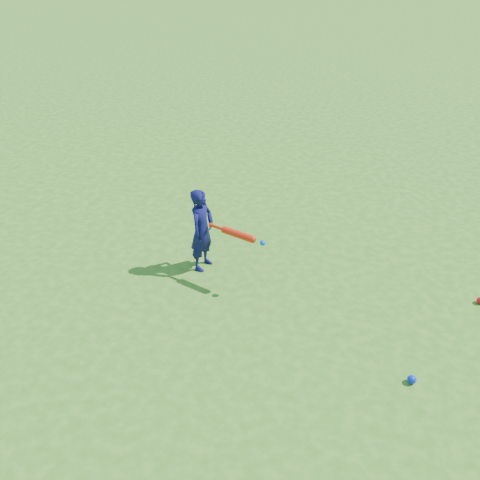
{
  "coord_description": "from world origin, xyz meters",
  "views": [
    {
      "loc": [
        1.61,
        -5.05,
        3.49
      ],
      "look_at": [
        0.02,
        -0.56,
        0.52
      ],
      "focal_mm": 40.0,
      "sensor_mm": 36.0,
      "label": 1
    }
  ],
  "objects": [
    {
      "name": "ground_ball_red",
      "position": [
        2.5,
        -0.11,
        0.04
      ],
      "size": [
        0.07,
        0.07,
        0.07
      ],
      "primitive_type": "sphere",
      "color": "red",
      "rests_on": "ground"
    },
    {
      "name": "bat_swing",
      "position": [
        0.04,
        -0.61,
        0.62
      ],
      "size": [
        0.67,
        0.21,
        0.08
      ],
      "rotation": [
        0.0,
        0.0,
        -0.24
      ],
      "color": "red",
      "rests_on": "ground"
    },
    {
      "name": "child",
      "position": [
        -0.46,
        -0.44,
        0.48
      ],
      "size": [
        0.28,
        0.38,
        0.97
      ],
      "primitive_type": "imported",
      "rotation": [
        0.0,
        0.0,
        1.43
      ],
      "color": "#0F0F46",
      "rests_on": "ground"
    },
    {
      "name": "ground_ball_blue",
      "position": [
        1.91,
        -1.48,
        0.04
      ],
      "size": [
        0.08,
        0.08,
        0.08
      ],
      "primitive_type": "sphere",
      "color": "#0C24D3",
      "rests_on": "ground"
    },
    {
      "name": "ground",
      "position": [
        0.0,
        0.0,
        0.0
      ],
      "size": [
        80.0,
        80.0,
        0.0
      ],
      "primitive_type": "plane",
      "color": "#35741B",
      "rests_on": "ground"
    }
  ]
}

